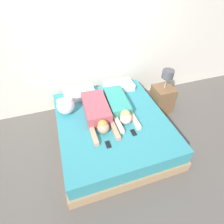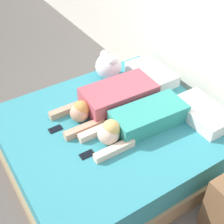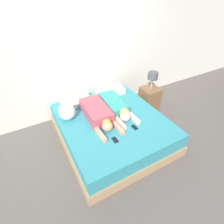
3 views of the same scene
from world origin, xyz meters
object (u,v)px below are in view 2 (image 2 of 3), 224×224
at_px(person_right, 138,121).
at_px(plush_toy, 108,66).
at_px(bed, 112,141).
at_px(person_left, 112,99).
at_px(pillow_head_right, 202,113).
at_px(cell_phone_left, 55,129).
at_px(cell_phone_right, 87,154).
at_px(pillow_head_left, 151,74).

xyz_separation_m(person_right, plush_toy, (-0.88, 0.22, 0.06)).
height_order(bed, person_left, person_left).
xyz_separation_m(person_left, person_right, (0.40, 0.03, -0.01)).
bearing_deg(person_right, pillow_head_right, 70.77).
bearing_deg(cell_phone_left, cell_phone_right, 12.48).
bearing_deg(pillow_head_right, person_right, -109.23).
bearing_deg(cell_phone_right, person_left, 129.14).
bearing_deg(plush_toy, pillow_head_right, 19.79).
distance_m(cell_phone_left, plush_toy, 1.02).
relative_size(pillow_head_left, cell_phone_left, 4.57).
bearing_deg(person_right, pillow_head_left, 133.51).
bearing_deg(cell_phone_right, cell_phone_left, -167.52).
relative_size(pillow_head_right, cell_phone_left, 4.57).
height_order(pillow_head_right, person_right, person_right).
bearing_deg(cell_phone_right, plush_toy, 139.08).
xyz_separation_m(pillow_head_left, person_right, (0.59, -0.62, 0.03)).
bearing_deg(bed, pillow_head_left, 116.99).
bearing_deg(cell_phone_right, bed, 118.84).
bearing_deg(person_right, plush_toy, 165.72).
relative_size(pillow_head_left, pillow_head_right, 1.00).
bearing_deg(pillow_head_left, cell_phone_right, -62.38).
xyz_separation_m(cell_phone_left, plush_toy, (-0.47, 0.89, 0.15)).
distance_m(bed, pillow_head_right, 0.94).
bearing_deg(pillow_head_left, bed, -63.01).
relative_size(cell_phone_left, cell_phone_right, 1.00).
bearing_deg(cell_phone_left, plush_toy, 118.03).
height_order(bed, cell_phone_left, cell_phone_left).
relative_size(pillow_head_left, person_left, 0.54).
height_order(pillow_head_right, person_left, person_left).
bearing_deg(person_right, cell_phone_left, -121.41).
xyz_separation_m(cell_phone_left, cell_phone_right, (0.44, 0.10, 0.00)).
bearing_deg(person_left, plush_toy, 151.69).
distance_m(pillow_head_left, person_right, 0.86).
relative_size(cell_phone_right, plush_toy, 0.41).
bearing_deg(plush_toy, person_left, -28.31).
distance_m(person_left, plush_toy, 0.55).
bearing_deg(cell_phone_left, pillow_head_right, 64.14).
bearing_deg(cell_phone_left, person_left, 89.49).
xyz_separation_m(person_left, cell_phone_right, (0.44, -0.54, -0.10)).
bearing_deg(cell_phone_left, bed, 66.00).
xyz_separation_m(pillow_head_left, cell_phone_left, (0.18, -1.29, -0.06)).
relative_size(bed, cell_phone_right, 16.17).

